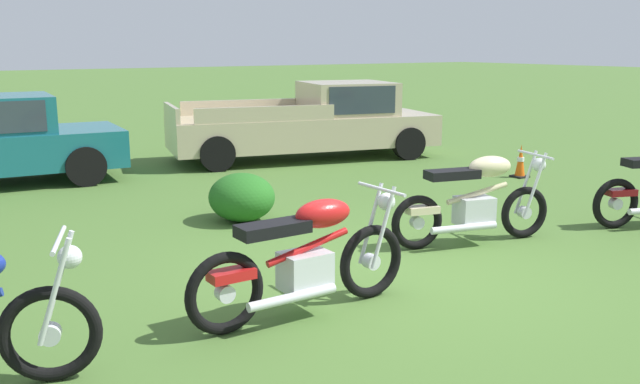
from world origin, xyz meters
The scene contains 6 objects.
ground_plane centered at (0.00, 0.00, 0.00)m, with size 120.00×120.00×0.00m, color #476B2D.
motorcycle_red centered at (-1.32, -0.37, 0.49)m, with size 2.10×0.64×1.02m.
motorcycle_cream centered at (1.39, 0.36, 0.50)m, with size 1.97×0.79×1.02m.
pickup_truck_beige centered at (3.15, 6.40, 0.75)m, with size 5.45×2.88×1.49m.
traffic_cone centered at (4.95, 2.79, 0.26)m, with size 0.25×0.25×0.56m.
shrub_low centered at (-0.36, 2.72, 0.31)m, with size 0.84×0.88×0.62m.
Camera 1 is at (-4.18, -5.00, 2.23)m, focal length 38.50 mm.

